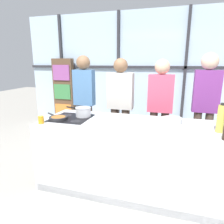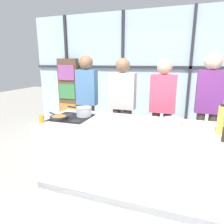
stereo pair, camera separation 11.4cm
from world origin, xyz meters
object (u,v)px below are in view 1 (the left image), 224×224
(spectator_far_right, at_px, (205,102))
(saucepan, at_px, (83,112))
(juice_glass_near, at_px, (41,120))
(white_plate, at_px, (170,119))
(frying_pan, at_px, (58,118))
(mixing_bowl, at_px, (173,120))
(spectator_center_left, at_px, (120,102))
(spectator_far_left, at_px, (84,96))
(oil_bottle, at_px, (221,119))
(spectator_center_right, at_px, (160,104))

(spectator_far_right, bearing_deg, saucepan, 25.91)
(juice_glass_near, bearing_deg, spectator_far_right, 32.01)
(spectator_far_right, distance_m, white_plate, 0.83)
(frying_pan, height_order, mixing_bowl, mixing_bowl)
(saucepan, height_order, juice_glass_near, saucepan)
(white_plate, height_order, mixing_bowl, mixing_bowl)
(spectator_center_left, distance_m, frying_pan, 1.22)
(spectator_far_left, xyz_separation_m, oil_bottle, (2.06, -1.01, 0.01))
(spectator_center_right, height_order, white_plate, spectator_center_right)
(white_plate, bearing_deg, juice_glass_near, -156.86)
(spectator_center_left, bearing_deg, saucepan, 68.01)
(spectator_far_left, bearing_deg, white_plate, 157.67)
(spectator_center_right, distance_m, frying_pan, 1.66)
(spectator_far_right, bearing_deg, spectator_far_left, 0.00)
(white_plate, height_order, oil_bottle, oil_bottle)
(spectator_far_left, distance_m, spectator_center_left, 0.68)
(frying_pan, relative_size, juice_glass_near, 4.14)
(mixing_bowl, distance_m, juice_glass_near, 1.65)
(spectator_center_left, bearing_deg, spectator_far_right, -180.00)
(spectator_far_left, relative_size, spectator_far_right, 0.99)
(white_plate, xyz_separation_m, juice_glass_near, (-1.54, -0.66, 0.04))
(frying_pan, bearing_deg, juice_glass_near, -116.65)
(frying_pan, distance_m, juice_glass_near, 0.24)
(saucepan, relative_size, juice_glass_near, 4.26)
(spectator_center_left, relative_size, oil_bottle, 5.24)
(spectator_far_right, bearing_deg, spectator_center_left, 0.00)
(spectator_center_left, distance_m, spectator_center_right, 0.68)
(spectator_far_right, height_order, oil_bottle, spectator_far_right)
(spectator_center_left, xyz_separation_m, white_plate, (0.85, -0.63, -0.07))
(spectator_far_right, bearing_deg, spectator_center_right, 0.00)
(white_plate, bearing_deg, spectator_center_right, 104.78)
(frying_pan, xyz_separation_m, mixing_bowl, (1.47, 0.27, 0.02))
(spectator_far_right, xyz_separation_m, juice_glass_near, (-2.06, -1.29, -0.11))
(spectator_center_left, bearing_deg, white_plate, 143.46)
(spectator_center_right, distance_m, white_plate, 0.65)
(frying_pan, bearing_deg, spectator_center_right, 40.16)
(saucepan, xyz_separation_m, juice_glass_near, (-0.36, -0.46, -0.02))
(spectator_far_left, xyz_separation_m, white_plate, (1.53, -0.63, -0.14))
(juice_glass_near, bearing_deg, spectator_far_left, 89.40)
(spectator_far_right, xyz_separation_m, mixing_bowl, (-0.48, -0.80, -0.12))
(frying_pan, xyz_separation_m, oil_bottle, (1.96, 0.06, 0.13))
(spectator_center_right, distance_m, spectator_far_right, 0.69)
(spectator_center_left, relative_size, frying_pan, 4.36)
(spectator_far_left, bearing_deg, saucepan, 112.95)
(spectator_center_left, xyz_separation_m, juice_glass_near, (-0.70, -1.29, -0.03))
(spectator_center_right, bearing_deg, oil_bottle, 124.65)
(spectator_far_left, xyz_separation_m, frying_pan, (0.10, -1.07, -0.12))
(spectator_far_left, height_order, spectator_far_right, spectator_far_right)
(spectator_far_left, height_order, oil_bottle, spectator_far_left)
(juice_glass_near, bearing_deg, mixing_bowl, 17.19)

